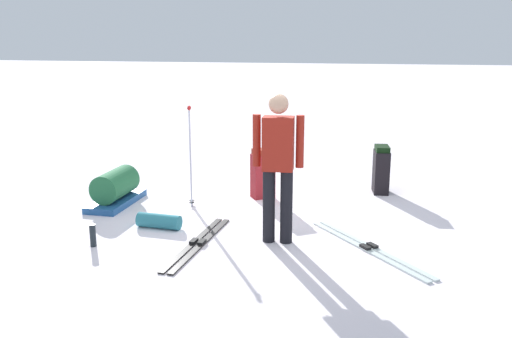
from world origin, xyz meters
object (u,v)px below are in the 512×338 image
at_px(backpack_large_dark, 263,174).
at_px(thermos_bottle, 93,235).
at_px(sleeping_mat_rolled, 159,221).
at_px(skier_standing, 278,161).
at_px(ski_poles_planted_near, 190,152).
at_px(ski_pair_far, 198,243).
at_px(ski_pair_near, 369,248).
at_px(backpack_bright, 381,170).
at_px(gear_sled, 115,189).

distance_m(backpack_large_dark, thermos_bottle, 2.74).
distance_m(backpack_large_dark, sleeping_mat_rolled, 1.87).
bearing_deg(skier_standing, thermos_bottle, -74.80).
height_order(skier_standing, thermos_bottle, skier_standing).
xyz_separation_m(skier_standing, ski_poles_planted_near, (-1.13, -1.39, -0.18)).
bearing_deg(ski_pair_far, sleeping_mat_rolled, -124.48).
bearing_deg(ski_poles_planted_near, ski_pair_near, 64.43).
bearing_deg(backpack_large_dark, ski_poles_planted_near, -56.48).
bearing_deg(thermos_bottle, backpack_large_dark, 146.25).
xyz_separation_m(skier_standing, backpack_bright, (-2.33, 1.20, -0.60)).
xyz_separation_m(ski_pair_near, ski_pair_far, (0.23, -1.91, 0.00)).
bearing_deg(ski_pair_near, sleeping_mat_rolled, -94.50).
relative_size(ski_pair_near, gear_sled, 1.51).
relative_size(skier_standing, thermos_bottle, 6.54).
relative_size(ski_pair_far, gear_sled, 1.62).
relative_size(backpack_large_dark, thermos_bottle, 2.78).
distance_m(skier_standing, sleeping_mat_rolled, 1.74).
height_order(ski_pair_near, thermos_bottle, thermos_bottle).
bearing_deg(gear_sled, skier_standing, 67.96).
height_order(backpack_bright, thermos_bottle, backpack_bright).
relative_size(backpack_large_dark, sleeping_mat_rolled, 1.32).
height_order(backpack_bright, gear_sled, backpack_bright).
bearing_deg(backpack_large_dark, ski_pair_far, -10.91).
bearing_deg(sleeping_mat_rolled, thermos_bottle, -35.24).
distance_m(skier_standing, thermos_bottle, 2.24).
height_order(ski_poles_planted_near, gear_sled, ski_poles_planted_near).
relative_size(backpack_bright, ski_poles_planted_near, 0.51).
bearing_deg(ski_pair_far, backpack_large_dark, 169.09).
xyz_separation_m(backpack_large_dark, backpack_bright, (-0.60, 1.69, -0.00)).
height_order(skier_standing, ski_pair_far, skier_standing).
relative_size(backpack_large_dark, ski_poles_planted_near, 0.52).
distance_m(ski_pair_near, backpack_bright, 2.38).
xyz_separation_m(backpack_large_dark, thermos_bottle, (2.27, -1.52, -0.22)).
height_order(ski_pair_near, ski_pair_far, same).
bearing_deg(backpack_bright, gear_sled, -69.93).
relative_size(skier_standing, sleeping_mat_rolled, 3.09).
xyz_separation_m(ski_pair_near, gear_sled, (-1.02, -3.49, 0.21)).
bearing_deg(backpack_large_dark, skier_standing, 15.92).
xyz_separation_m(gear_sled, thermos_bottle, (1.54, 0.44, -0.09)).
distance_m(ski_poles_planted_near, sleeping_mat_rolled, 1.18).
xyz_separation_m(ski_poles_planted_near, sleeping_mat_rolled, (0.96, -0.11, -0.68)).
bearing_deg(gear_sled, ski_pair_far, 51.58).
distance_m(ski_pair_far, sleeping_mat_rolled, 0.77).
bearing_deg(sleeping_mat_rolled, ski_pair_near, 85.50).
xyz_separation_m(ski_pair_near, ski_poles_planted_near, (-1.16, -2.42, 0.76)).
bearing_deg(backpack_large_dark, thermos_bottle, -33.75).
bearing_deg(ski_pair_near, backpack_large_dark, -138.94).
height_order(backpack_large_dark, gear_sled, backpack_large_dark).
height_order(ski_pair_far, backpack_bright, backpack_bright).
relative_size(backpack_large_dark, gear_sled, 0.67).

